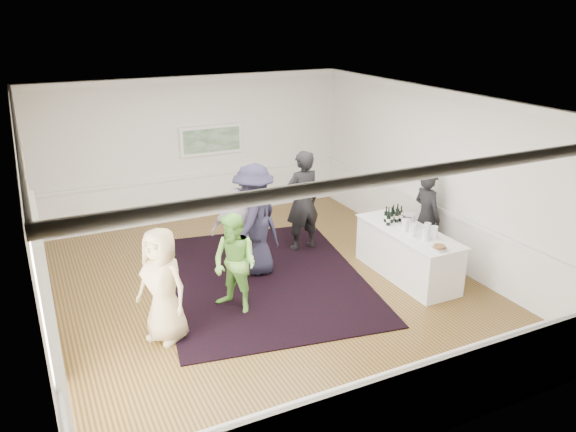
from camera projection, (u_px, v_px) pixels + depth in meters
name	position (u px, v px, depth m)	size (l,w,h in m)	color
floor	(268.00, 290.00, 9.61)	(8.00, 8.00, 0.00)	brown
ceiling	(265.00, 102.00, 8.49)	(7.00, 8.00, 0.02)	white
wall_left	(31.00, 238.00, 7.62)	(0.02, 8.00, 3.20)	white
wall_right	(438.00, 175.00, 10.48)	(0.02, 8.00, 3.20)	white
wall_back	(194.00, 149.00, 12.42)	(7.00, 0.02, 3.20)	white
wall_front	(426.00, 317.00, 5.67)	(7.00, 0.02, 3.20)	white
wainscoting	(268.00, 264.00, 9.43)	(7.00, 8.00, 1.00)	white
mirror	(28.00, 197.00, 8.67)	(0.05, 1.25, 1.85)	gold
doorway	(48.00, 314.00, 6.10)	(0.10, 1.78, 2.56)	white
landscape_painting	(212.00, 140.00, 12.48)	(1.44, 0.06, 0.66)	white
area_rug	(263.00, 278.00, 10.02)	(3.42, 4.49, 0.02)	black
serving_table	(407.00, 253.00, 9.97)	(0.83, 2.18, 0.88)	white
bartender	(427.00, 216.00, 10.49)	(0.64, 0.42, 1.76)	black
guest_tan	(162.00, 285.00, 7.92)	(0.84, 0.55, 1.72)	#CBB47F
guest_green	(235.00, 264.00, 8.72)	(0.78, 0.61, 1.61)	#83D655
guest_lilac	(238.00, 232.00, 9.92)	(0.96, 0.40, 1.64)	silver
guest_dark_a	(254.00, 220.00, 9.94)	(1.31, 0.75, 2.03)	#201E33
guest_dark_b	(302.00, 201.00, 10.93)	(0.73, 0.48, 2.01)	black
guest_navy	(258.00, 234.00, 9.98)	(0.74, 0.48, 1.51)	#201E33
wine_bottles	(393.00, 214.00, 10.16)	(0.41, 0.26, 0.31)	black
juice_pitchers	(421.00, 230.00, 9.52)	(0.37, 0.60, 0.24)	#82B942
ice_bucket	(408.00, 221.00, 9.93)	(0.26, 0.26, 0.24)	silver
nut_bowl	(439.00, 248.00, 9.01)	(0.24, 0.24, 0.08)	white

